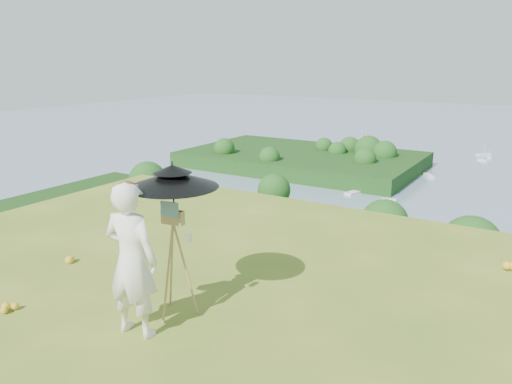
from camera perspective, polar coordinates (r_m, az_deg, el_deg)
The scene contains 9 objects.
shoreline_tier at distance 87.30m, azimuth 26.88°, elevation -13.45°, with size 170.00×28.00×8.00m, color #6A6154.
peninsula at distance 179.05m, azimuth 5.28°, elevation 4.54°, with size 90.00×60.00×12.00m, color #16320D, non-canonical shape.
slope_trees at distance 42.19m, azimuth 24.98°, elevation -12.03°, with size 110.00×50.00×6.00m, color #1A4F17, non-canonical shape.
moored_boats at distance 168.76m, azimuth 25.56°, elevation 0.86°, with size 140.00×140.00×0.70m, color silver, non-canonical shape.
wildflowers at distance 5.33m, azimuth -9.07°, elevation -20.63°, with size 10.00×10.50×0.12m, color gold, non-canonical shape.
painter at distance 5.92m, azimuth -14.03°, elevation -7.55°, with size 0.68×0.44×1.85m, color white.
field_easel at distance 6.31m, azimuth -9.28°, elevation -7.56°, with size 0.57×0.57×1.50m, color olive, non-canonical shape.
sun_umbrella at distance 6.06m, azimuth -9.43°, elevation 0.03°, with size 1.10×1.10×0.74m, color black, non-canonical shape.
painter_cap at distance 5.65m, azimuth -14.58°, elevation 0.67°, with size 0.21×0.25×0.10m, color #D57581, non-canonical shape.
Camera 1 is at (2.91, -2.98, 3.14)m, focal length 35.00 mm.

